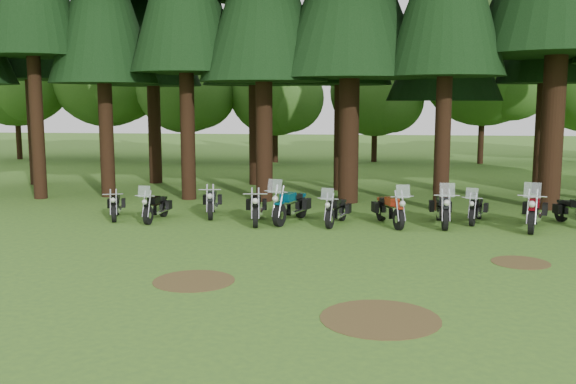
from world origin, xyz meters
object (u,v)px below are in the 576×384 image
(motorcycle_2, at_px, (212,203))
(motorcycle_7, at_px, (442,210))
(motorcycle_9, at_px, (534,212))
(motorcycle_1, at_px, (156,208))
(motorcycle_10, at_px, (575,212))
(motorcycle_0, at_px, (115,206))
(motorcycle_5, at_px, (336,211))
(motorcycle_6, at_px, (390,210))
(motorcycle_3, at_px, (256,208))
(motorcycle_4, at_px, (290,206))
(motorcycle_8, at_px, (476,210))

(motorcycle_2, relative_size, motorcycle_7, 0.92)
(motorcycle_7, relative_size, motorcycle_9, 0.95)
(motorcycle_9, bearing_deg, motorcycle_1, -162.48)
(motorcycle_10, bearing_deg, motorcycle_1, 166.90)
(motorcycle_0, height_order, motorcycle_2, motorcycle_2)
(motorcycle_5, distance_m, motorcycle_7, 3.35)
(motorcycle_1, height_order, motorcycle_2, motorcycle_1)
(motorcycle_0, bearing_deg, motorcycle_9, -19.03)
(motorcycle_6, bearing_deg, motorcycle_0, 160.91)
(motorcycle_1, xyz_separation_m, motorcycle_3, (3.33, 0.02, 0.05))
(motorcycle_0, relative_size, motorcycle_2, 0.89)
(motorcycle_7, bearing_deg, motorcycle_5, -174.58)
(motorcycle_3, bearing_deg, motorcycle_2, 140.42)
(motorcycle_6, bearing_deg, motorcycle_1, 162.52)
(motorcycle_6, xyz_separation_m, motorcycle_7, (1.65, 0.19, 0.02))
(motorcycle_3, height_order, motorcycle_4, motorcycle_4)
(motorcycle_3, xyz_separation_m, motorcycle_5, (2.59, -0.01, -0.04))
(motorcycle_7, height_order, motorcycle_8, motorcycle_7)
(motorcycle_3, bearing_deg, motorcycle_6, -7.33)
(motorcycle_5, xyz_separation_m, motorcycle_8, (4.48, 0.88, -0.02))
(motorcycle_8, bearing_deg, motorcycle_10, 14.45)
(motorcycle_5, xyz_separation_m, motorcycle_10, (7.47, 0.67, -0.01))
(motorcycle_7, xyz_separation_m, motorcycle_9, (2.71, -0.29, 0.03))
(motorcycle_3, distance_m, motorcycle_4, 1.12)
(motorcycle_2, height_order, motorcycle_9, motorcycle_9)
(motorcycle_8, distance_m, motorcycle_10, 3.00)
(motorcycle_1, xyz_separation_m, motorcycle_7, (9.26, 0.29, 0.07))
(motorcycle_2, height_order, motorcycle_10, motorcycle_2)
(motorcycle_1, height_order, motorcycle_6, motorcycle_6)
(motorcycle_4, xyz_separation_m, motorcycle_6, (3.18, -0.17, -0.03))
(motorcycle_7, height_order, motorcycle_9, motorcycle_9)
(motorcycle_1, relative_size, motorcycle_3, 0.89)
(motorcycle_5, bearing_deg, motorcycle_4, -176.02)
(motorcycle_3, relative_size, motorcycle_10, 1.13)
(motorcycle_7, bearing_deg, motorcycle_2, 174.92)
(motorcycle_1, relative_size, motorcycle_9, 0.82)
(motorcycle_4, distance_m, motorcycle_5, 1.52)
(motorcycle_9, height_order, motorcycle_10, motorcycle_9)
(motorcycle_0, xyz_separation_m, motorcycle_4, (5.90, 0.03, 0.10))
(motorcycle_2, distance_m, motorcycle_9, 10.40)
(motorcycle_2, relative_size, motorcycle_10, 1.08)
(motorcycle_4, bearing_deg, motorcycle_7, 18.48)
(motorcycle_6, relative_size, motorcycle_8, 1.15)
(motorcycle_4, height_order, motorcycle_6, motorcycle_4)
(motorcycle_4, relative_size, motorcycle_8, 1.23)
(motorcycle_8, bearing_deg, motorcycle_2, -162.57)
(motorcycle_6, bearing_deg, motorcycle_5, 164.84)
(motorcycle_7, bearing_deg, motorcycle_1, -177.55)
(motorcycle_5, distance_m, motorcycle_10, 7.50)
(motorcycle_4, distance_m, motorcycle_6, 3.19)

